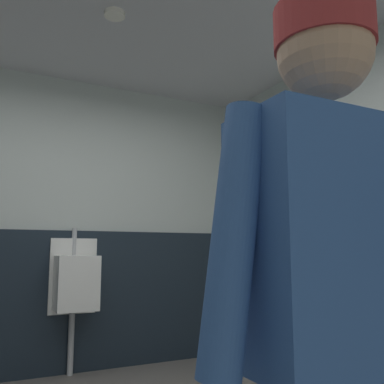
% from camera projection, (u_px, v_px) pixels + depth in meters
% --- Properties ---
extents(wall_back, '(4.28, 0.12, 2.63)m').
position_uv_depth(wall_back, '(58.00, 220.00, 3.75)').
color(wall_back, silver).
rests_on(wall_back, ground_plane).
extents(wainscot_band_back, '(3.68, 0.03, 1.22)m').
position_uv_depth(wainscot_band_back, '(55.00, 301.00, 3.59)').
color(wainscot_band_back, '#19232D').
rests_on(wainscot_band_back, ground_plane).
extents(downlight_far, '(0.14, 0.14, 0.03)m').
position_uv_depth(downlight_far, '(115.00, 14.00, 2.79)').
color(downlight_far, white).
extents(urinal_solo, '(0.40, 0.34, 1.24)m').
position_uv_depth(urinal_solo, '(75.00, 282.00, 3.54)').
color(urinal_solo, white).
rests_on(urinal_solo, ground_plane).
extents(person, '(0.67, 0.60, 1.64)m').
position_uv_depth(person, '(338.00, 282.00, 0.94)').
color(person, '#2D3342').
rests_on(person, ground_plane).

